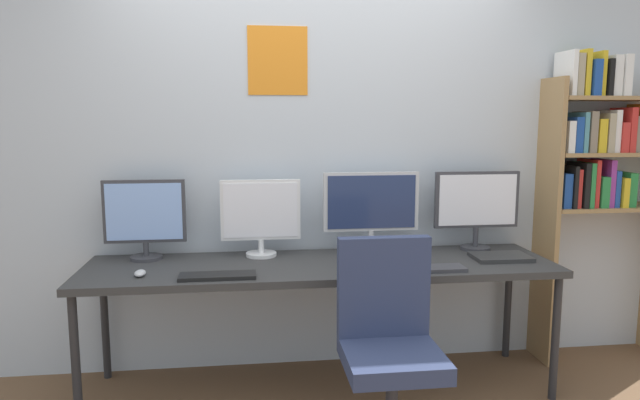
{
  "coord_description": "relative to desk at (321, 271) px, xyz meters",
  "views": [
    {
      "loc": [
        -0.39,
        -2.47,
        1.54
      ],
      "look_at": [
        0.0,
        0.65,
        1.09
      ],
      "focal_mm": 31.86,
      "sensor_mm": 36.0,
      "label": 1
    }
  ],
  "objects": [
    {
      "name": "wall_back",
      "position": [
        -0.0,
        0.42,
        0.61
      ],
      "size": [
        5.01,
        0.11,
        2.6
      ],
      "color": "silver",
      "rests_on": "ground_plane"
    },
    {
      "name": "desk",
      "position": [
        0.0,
        0.0,
        0.0
      ],
      "size": [
        2.61,
        0.68,
        0.74
      ],
      "color": "#333333",
      "rests_on": "ground_plane"
    },
    {
      "name": "bookshelf",
      "position": [
        1.8,
        0.23,
        0.58
      ],
      "size": [
        0.83,
        0.28,
        1.95
      ],
      "color": "#9E7A4C",
      "rests_on": "ground_plane"
    },
    {
      "name": "office_chair",
      "position": [
        0.23,
        -0.65,
        -0.29
      ],
      "size": [
        0.52,
        0.52,
        0.99
      ],
      "color": "#2D2D33",
      "rests_on": "ground_plane"
    },
    {
      "name": "monitor_far_left",
      "position": [
        -0.99,
        0.21,
        0.3
      ],
      "size": [
        0.46,
        0.18,
        0.46
      ],
      "color": "#38383D",
      "rests_on": "desk"
    },
    {
      "name": "monitor_center_left",
      "position": [
        -0.33,
        0.21,
        0.29
      ],
      "size": [
        0.46,
        0.18,
        0.45
      ],
      "color": "silver",
      "rests_on": "desk"
    },
    {
      "name": "monitor_center_right",
      "position": [
        0.33,
        0.21,
        0.33
      ],
      "size": [
        0.58,
        0.18,
        0.49
      ],
      "color": "silver",
      "rests_on": "desk"
    },
    {
      "name": "monitor_far_right",
      "position": [
        0.99,
        0.21,
        0.33
      ],
      "size": [
        0.53,
        0.18,
        0.48
      ],
      "color": "#38383D",
      "rests_on": "desk"
    },
    {
      "name": "keyboard_left",
      "position": [
        -0.56,
        -0.23,
        0.06
      ],
      "size": [
        0.39,
        0.13,
        0.02
      ],
      "primitive_type": "cube",
      "color": "black",
      "rests_on": "desk"
    },
    {
      "name": "keyboard_right",
      "position": [
        0.56,
        -0.23,
        0.06
      ],
      "size": [
        0.36,
        0.13,
        0.02
      ],
      "primitive_type": "cube",
      "color": "#38383D",
      "rests_on": "desk"
    },
    {
      "name": "computer_mouse",
      "position": [
        -0.96,
        -0.15,
        0.06
      ],
      "size": [
        0.06,
        0.1,
        0.03
      ],
      "primitive_type": "ellipsoid",
      "color": "silver",
      "rests_on": "desk"
    },
    {
      "name": "laptop_closed",
      "position": [
        1.04,
        -0.04,
        0.06
      ],
      "size": [
        0.33,
        0.23,
        0.02
      ],
      "primitive_type": "cube",
      "rotation": [
        0.0,
        0.0,
        -0.03
      ],
      "color": "#2D2D2D",
      "rests_on": "desk"
    }
  ]
}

